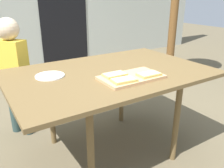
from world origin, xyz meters
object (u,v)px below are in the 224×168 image
object	(u,v)px
cutting_board	(131,77)
pizza_slice_near_left	(124,80)
child_left	(14,69)
dining_table	(110,78)
pizza_slice_near_right	(149,74)
pizza_slice_far_left	(115,75)
plate_white_left	(50,76)

from	to	relation	value
cutting_board	pizza_slice_near_left	world-z (taller)	pizza_slice_near_left
pizza_slice_near_left	child_left	xyz separation A→B (m)	(-0.49, 0.98, -0.11)
dining_table	cutting_board	world-z (taller)	cutting_board
dining_table	child_left	bearing A→B (deg)	128.39
pizza_slice_near_right	child_left	distance (m)	1.21
pizza_slice_near_right	dining_table	bearing A→B (deg)	117.54
pizza_slice_near_left	child_left	world-z (taller)	child_left
pizza_slice_far_left	pizza_slice_near_left	distance (m)	0.12
cutting_board	dining_table	bearing A→B (deg)	99.73
dining_table	child_left	distance (m)	0.90
pizza_slice_far_left	pizza_slice_near_left	bearing A→B (deg)	-94.49
plate_white_left	pizza_slice_near_right	bearing A→B (deg)	-35.44
plate_white_left	child_left	xyz separation A→B (m)	(-0.14, 0.58, -0.08)
dining_table	pizza_slice_near_right	xyz separation A→B (m)	(0.14, -0.28, 0.09)
pizza_slice_near_right	pizza_slice_near_left	world-z (taller)	same
dining_table	plate_white_left	size ratio (longest dim) A/B	7.33
pizza_slice_near_right	pizza_slice_near_left	xyz separation A→B (m)	(-0.21, -0.00, 0.00)
pizza_slice_far_left	child_left	size ratio (longest dim) A/B	0.15
plate_white_left	child_left	distance (m)	0.60
dining_table	child_left	size ratio (longest dim) A/B	1.38
pizza_slice_near_left	plate_white_left	xyz separation A→B (m)	(-0.35, 0.40, -0.02)
child_left	pizza_slice_near_left	bearing A→B (deg)	-63.50
pizza_slice_near_left	pizza_slice_far_left	bearing A→B (deg)	85.51
cutting_board	pizza_slice_far_left	size ratio (longest dim) A/B	2.69
pizza_slice_far_left	pizza_slice_near_right	world-z (taller)	same
pizza_slice_near_right	pizza_slice_near_left	distance (m)	0.21
cutting_board	child_left	world-z (taller)	child_left
cutting_board	plate_white_left	xyz separation A→B (m)	(-0.46, 0.34, -0.00)
pizza_slice_far_left	pizza_slice_near_left	world-z (taller)	same
cutting_board	pizza_slice_near_right	world-z (taller)	pizza_slice_near_right
pizza_slice_far_left	pizza_slice_near_right	size ratio (longest dim) A/B	1.00
pizza_slice_near_right	plate_white_left	world-z (taller)	pizza_slice_near_right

